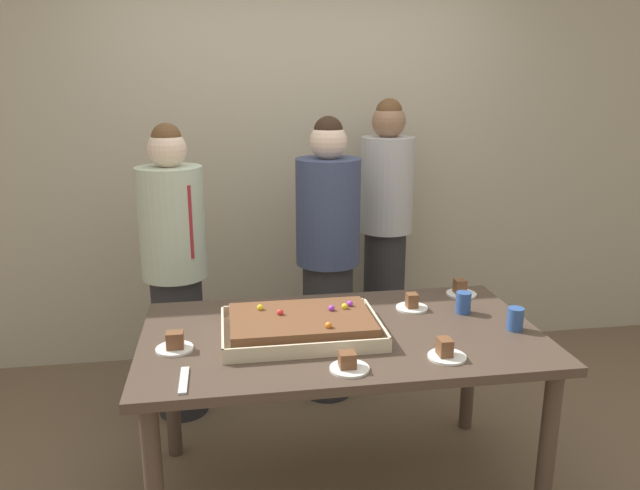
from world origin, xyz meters
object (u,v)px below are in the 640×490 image
(plated_slice_near_left, at_px, (175,344))
(person_green_shirt_behind, at_px, (328,258))
(sheet_cake, at_px, (301,326))
(person_serving_front, at_px, (175,271))
(person_striped_tie_right, at_px, (385,232))
(cake_server_utensil, at_px, (184,380))
(plated_slice_far_right, at_px, (348,364))
(plated_slice_center_front, at_px, (461,290))
(party_table, at_px, (342,351))
(drink_cup_middle, at_px, (463,303))
(plated_slice_near_right, at_px, (446,352))
(drink_cup_nearest, at_px, (515,319))
(plated_slice_far_left, at_px, (412,305))

(plated_slice_near_left, xyz_separation_m, person_green_shirt_behind, (0.79, 0.97, 0.04))
(sheet_cake, xyz_separation_m, person_green_shirt_behind, (0.27, 0.90, 0.02))
(plated_slice_near_left, bearing_deg, person_serving_front, 93.69)
(person_green_shirt_behind, height_order, person_striped_tie_right, person_striped_tie_right)
(cake_server_utensil, height_order, person_green_shirt_behind, person_green_shirt_behind)
(plated_slice_far_right, distance_m, plated_slice_center_front, 1.02)
(party_table, bearing_deg, sheet_cake, -178.38)
(person_serving_front, bearing_deg, plated_slice_center_front, 37.45)
(sheet_cake, bearing_deg, drink_cup_middle, 9.75)
(plated_slice_near_right, height_order, cake_server_utensil, plated_slice_near_right)
(plated_slice_far_right, xyz_separation_m, person_striped_tie_right, (0.56, 1.58, 0.10))
(cake_server_utensil, bearing_deg, plated_slice_far_right, -0.43)
(plated_slice_near_right, xyz_separation_m, person_serving_front, (-1.11, 1.13, 0.03))
(drink_cup_nearest, height_order, person_striped_tie_right, person_striped_tie_right)
(drink_cup_nearest, bearing_deg, plated_slice_near_right, -151.36)
(plated_slice_far_left, xyz_separation_m, plated_slice_far_right, (-0.42, -0.56, -0.00))
(plated_slice_near_right, distance_m, drink_cup_middle, 0.51)
(plated_slice_near_left, bearing_deg, party_table, 6.03)
(person_green_shirt_behind, distance_m, person_striped_tie_right, 0.54)
(party_table, height_order, plated_slice_far_left, plated_slice_far_left)
(drink_cup_middle, bearing_deg, cake_server_utensil, -159.12)
(plated_slice_far_right, bearing_deg, person_serving_front, 121.28)
(plated_slice_near_right, distance_m, cake_server_utensil, 1.00)
(plated_slice_far_right, relative_size, drink_cup_middle, 1.50)
(sheet_cake, xyz_separation_m, plated_slice_far_left, (0.56, 0.22, -0.02))
(drink_cup_middle, bearing_deg, person_serving_front, 153.04)
(plated_slice_far_left, distance_m, person_striped_tie_right, 1.03)
(plated_slice_far_left, distance_m, drink_cup_nearest, 0.48)
(plated_slice_center_front, xyz_separation_m, drink_cup_nearest, (0.06, -0.46, 0.03))
(cake_server_utensil, bearing_deg, drink_cup_nearest, 10.16)
(party_table, bearing_deg, person_serving_front, 132.71)
(party_table, height_order, cake_server_utensil, cake_server_utensil)
(plated_slice_near_right, xyz_separation_m, drink_cup_nearest, (0.39, 0.21, 0.03))
(sheet_cake, xyz_separation_m, drink_cup_middle, (0.78, 0.13, 0.01))
(plated_slice_near_left, height_order, drink_cup_middle, drink_cup_middle)
(plated_slice_far_right, bearing_deg, plated_slice_near_left, 156.92)
(party_table, xyz_separation_m, person_green_shirt_behind, (0.09, 0.90, 0.15))
(plated_slice_near_left, relative_size, cake_server_utensil, 0.75)
(plated_slice_near_right, distance_m, plated_slice_center_front, 0.75)
(plated_slice_near_right, relative_size, person_green_shirt_behind, 0.09)
(cake_server_utensil, bearing_deg, plated_slice_near_right, 2.00)
(sheet_cake, relative_size, plated_slice_near_right, 4.44)
(plated_slice_near_right, bearing_deg, plated_slice_far_right, -174.31)
(plated_slice_far_left, bearing_deg, drink_cup_nearest, -40.30)
(plated_slice_far_right, height_order, cake_server_utensil, plated_slice_far_right)
(plated_slice_center_front, relative_size, person_green_shirt_behind, 0.09)
(sheet_cake, relative_size, drink_cup_middle, 6.66)
(person_serving_front, bearing_deg, plated_slice_far_right, -3.76)
(drink_cup_middle, height_order, person_striped_tie_right, person_striped_tie_right)
(drink_cup_nearest, xyz_separation_m, person_green_shirt_behind, (-0.65, 1.00, 0.01))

